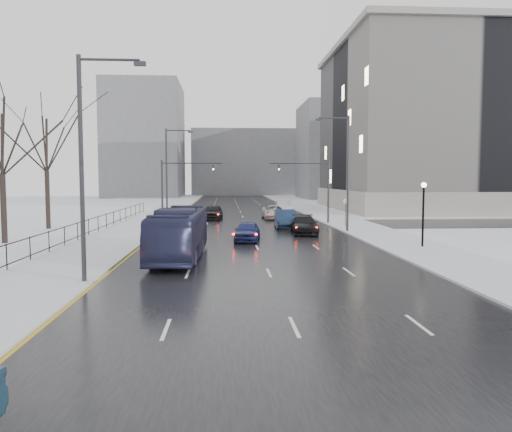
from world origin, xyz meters
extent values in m
cube|color=black|center=(0.00, 60.00, 0.02)|extent=(16.00, 150.00, 0.04)
cube|color=black|center=(0.00, 48.00, 0.02)|extent=(130.00, 10.00, 0.04)
cube|color=silver|center=(-10.50, 60.00, 0.08)|extent=(5.00, 150.00, 0.16)
cube|color=silver|center=(10.50, 60.00, 0.08)|extent=(5.00, 150.00, 0.16)
cube|color=white|center=(-20.00, 60.00, 0.06)|extent=(14.00, 150.00, 0.12)
cube|color=black|center=(-13.00, 30.00, 1.41)|extent=(0.04, 70.00, 0.05)
cube|color=black|center=(-13.00, 30.00, 0.41)|extent=(0.04, 70.00, 0.05)
cylinder|color=black|center=(-13.00, 30.00, 0.81)|extent=(0.06, 0.06, 1.30)
cylinder|color=#2D2D33|center=(8.40, 40.00, 5.00)|extent=(0.20, 0.20, 10.00)
cylinder|color=#2D2D33|center=(7.10, 40.00, 9.80)|extent=(2.60, 0.12, 0.12)
cube|color=#2D2D33|center=(5.80, 40.00, 9.65)|extent=(0.50, 0.25, 0.18)
cylinder|color=#2D2D33|center=(-8.40, 20.00, 5.00)|extent=(0.20, 0.20, 10.00)
cylinder|color=#2D2D33|center=(-7.10, 20.00, 9.80)|extent=(2.60, 0.12, 0.12)
cube|color=#2D2D33|center=(-5.80, 20.00, 9.65)|extent=(0.50, 0.25, 0.18)
cylinder|color=#2D2D33|center=(-8.40, 52.00, 5.00)|extent=(0.20, 0.20, 10.00)
cylinder|color=#2D2D33|center=(-7.10, 52.00, 9.80)|extent=(2.60, 0.12, 0.12)
cube|color=#2D2D33|center=(-5.80, 52.00, 9.65)|extent=(0.50, 0.25, 0.18)
cylinder|color=black|center=(11.00, 30.00, 2.16)|extent=(0.14, 0.14, 4.00)
sphere|color=#FFE5B2|center=(11.00, 30.00, 4.26)|extent=(0.36, 0.36, 0.36)
cylinder|color=#2D2D33|center=(8.40, 48.00, 3.25)|extent=(0.20, 0.20, 6.50)
cylinder|color=#2D2D33|center=(5.40, 48.00, 6.20)|extent=(6.00, 0.12, 0.12)
imported|color=#2D2D33|center=(3.30, 48.00, 5.60)|extent=(0.15, 0.18, 0.90)
sphere|color=#19FF33|center=(3.30, 47.85, 5.60)|extent=(0.16, 0.16, 0.16)
cylinder|color=#2D2D33|center=(-8.40, 48.00, 3.25)|extent=(0.20, 0.20, 6.50)
cylinder|color=#2D2D33|center=(-5.40, 48.00, 6.20)|extent=(6.00, 0.12, 0.12)
imported|color=#2D2D33|center=(-3.30, 48.00, 5.60)|extent=(0.15, 0.18, 0.90)
sphere|color=#19FF33|center=(-3.30, 47.85, 5.60)|extent=(0.16, 0.16, 0.16)
cylinder|color=#2D2D33|center=(9.20, 44.00, 1.41)|extent=(0.06, 0.06, 2.50)
cylinder|color=white|center=(9.20, 44.00, 2.56)|extent=(0.60, 0.03, 0.60)
torus|color=#B20C0C|center=(9.20, 44.00, 2.56)|extent=(0.58, 0.06, 0.58)
cube|color=gray|center=(35.00, 72.00, 12.00)|extent=(40.00, 30.00, 24.00)
cube|color=gray|center=(35.00, 72.00, 24.40)|extent=(41.00, 31.00, 0.80)
cube|color=gray|center=(35.00, 72.00, 1.50)|extent=(40.60, 30.60, 3.00)
cube|color=slate|center=(28.00, 115.00, 11.00)|extent=(24.00, 20.00, 22.00)
cube|color=slate|center=(-22.00, 125.00, 14.00)|extent=(18.00, 22.00, 28.00)
cube|color=slate|center=(4.00, 140.00, 9.00)|extent=(30.00, 18.00, 18.00)
imported|color=#272A4D|center=(-4.82, 26.91, 1.51)|extent=(2.84, 10.66, 2.95)
imported|color=navy|center=(-0.50, 34.50, 0.78)|extent=(2.30, 4.54, 1.48)
imported|color=#18294A|center=(3.46, 43.95, 0.89)|extent=(2.00, 5.24, 1.71)
imported|color=#BABABE|center=(3.50, 54.35, 0.82)|extent=(2.69, 5.67, 1.56)
imported|color=black|center=(4.50, 39.00, 0.80)|extent=(2.53, 5.37, 1.52)
imported|color=black|center=(-3.50, 54.14, 0.89)|extent=(2.38, 5.12, 1.70)
imported|color=silver|center=(5.69, 63.96, 0.89)|extent=(1.88, 5.20, 1.71)
camera|label=1|loc=(-2.16, -2.25, 4.71)|focal=35.00mm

